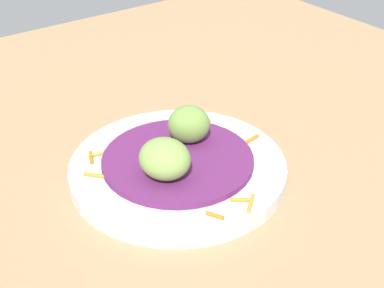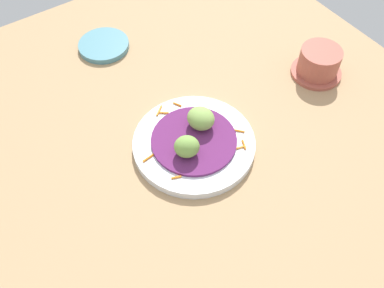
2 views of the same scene
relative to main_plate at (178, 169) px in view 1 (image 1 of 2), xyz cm
name	(u,v)px [view 1 (image 1 of 2)]	position (x,y,z in cm)	size (l,w,h in cm)	color
table_surface	(200,191)	(2.73, 1.00, -1.87)	(110.00, 110.00, 2.00)	tan
main_plate	(178,169)	(0.00, 0.00, 0.00)	(23.95, 23.95, 1.74)	silver
cabbage_bed	(178,160)	(0.00, 0.00, 1.20)	(16.72, 16.72, 0.66)	#60235B
carrot_garnish	(178,168)	(1.10, -0.76, 1.07)	(18.73, 20.33, 0.40)	orange
guac_scoop_left	(189,124)	(-2.07, 3.03, 3.71)	(4.78, 4.19, 4.34)	#759E47
guac_scoop_center	(165,159)	(2.07, -3.03, 3.67)	(4.95, 5.52, 4.26)	#84A851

